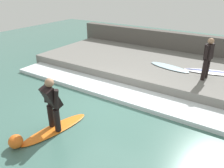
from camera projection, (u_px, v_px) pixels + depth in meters
name	position (u px, v px, depth m)	size (l,w,h in m)	color
ground_plane	(103.00, 110.00, 6.98)	(28.00, 28.00, 0.00)	#426B60
concrete_ledge	(153.00, 66.00, 9.93)	(4.40, 10.54, 0.46)	slate
back_wall	(172.00, 45.00, 11.62)	(0.50, 11.07, 1.36)	#544F49
wave_foam_crest	(122.00, 93.00, 7.86)	(1.20, 10.01, 0.15)	silver
surfboard_riding	(55.00, 129.00, 6.02)	(2.08, 0.87, 0.06)	orange
surfer_riding	(52.00, 102.00, 5.66)	(0.52, 0.65, 1.49)	black
surfer_waiting_near	(208.00, 57.00, 7.73)	(0.51, 0.30, 1.51)	black
surfboard_waiting_near	(211.00, 72.00, 8.62)	(1.10, 2.18, 0.07)	silver
surfboard_spare	(169.00, 67.00, 9.12)	(0.91, 1.85, 0.06)	silver
marker_buoy	(16.00, 141.00, 5.32)	(0.35, 0.35, 0.35)	orange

